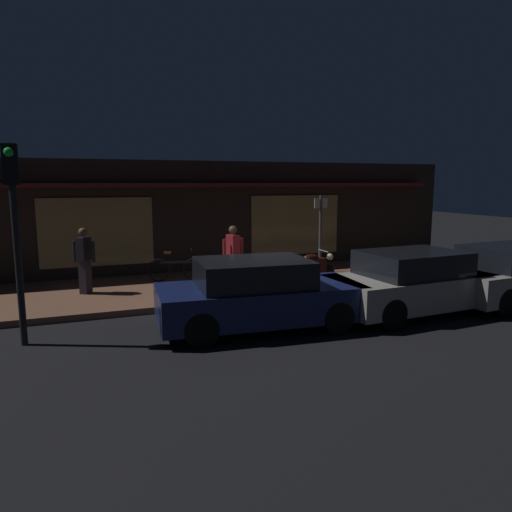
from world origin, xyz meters
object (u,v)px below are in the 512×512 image
at_px(motorcycle, 307,268).
at_px(traffic_light_pole, 14,209).
at_px(person_bystander, 233,256).
at_px(sign_post, 320,229).
at_px(parked_car_near, 258,294).
at_px(bicycle_parked, 177,269).
at_px(parked_car_far, 415,282).
at_px(person_photographer, 84,259).

relative_size(motorcycle, traffic_light_pole, 0.47).
bearing_deg(person_bystander, sign_post, 20.74).
bearing_deg(traffic_light_pole, person_bystander, 26.85).
distance_m(motorcycle, parked_car_near, 3.46).
relative_size(sign_post, parked_car_near, 0.57).
distance_m(bicycle_parked, parked_car_far, 6.46).
xyz_separation_m(parked_car_near, parked_car_far, (3.72, -0.20, 0.00)).
bearing_deg(person_bystander, parked_car_far, -44.54).
relative_size(bicycle_parked, parked_car_far, 0.39).
distance_m(parked_car_near, parked_car_far, 3.73).
height_order(parked_car_near, parked_car_far, same).
relative_size(traffic_light_pole, parked_car_far, 0.86).
bearing_deg(parked_car_far, person_bystander, 135.46).
height_order(person_photographer, sign_post, sign_post).
bearing_deg(bicycle_parked, motorcycle, -31.33).
height_order(bicycle_parked, sign_post, sign_post).
relative_size(person_photographer, traffic_light_pole, 0.46).
relative_size(parked_car_near, parked_car_far, 1.01).
relative_size(person_bystander, parked_car_far, 0.40).
relative_size(person_bystander, traffic_light_pole, 0.46).
distance_m(sign_post, parked_car_near, 5.70).
bearing_deg(motorcycle, traffic_light_pole, -163.98).
xyz_separation_m(motorcycle, bicycle_parked, (-3.15, 1.92, -0.14)).
bearing_deg(person_bystander, bicycle_parked, 130.94).
bearing_deg(traffic_light_pole, person_photographer, 70.55).
bearing_deg(person_photographer, traffic_light_pole, -109.45).
bearing_deg(person_photographer, bicycle_parked, 14.42).
bearing_deg(parked_car_near, bicycle_parked, 99.89).
height_order(person_photographer, person_bystander, same).
bearing_deg(person_photographer, person_bystander, -12.06).
height_order(person_bystander, parked_car_near, person_bystander).
xyz_separation_m(bicycle_parked, person_photographer, (-2.45, -0.63, 0.52)).
relative_size(motorcycle, parked_car_near, 0.40).
bearing_deg(bicycle_parked, person_bystander, -49.06).
bearing_deg(parked_car_far, parked_car_near, 176.90).
bearing_deg(parked_car_near, motorcycle, 46.51).
xyz_separation_m(motorcycle, parked_car_near, (-2.38, -2.51, 0.06)).
distance_m(motorcycle, bicycle_parked, 3.69).
height_order(sign_post, parked_car_far, sign_post).
bearing_deg(parked_car_near, traffic_light_pole, 172.49).
xyz_separation_m(bicycle_parked, person_bystander, (1.23, -1.42, 0.52)).
xyz_separation_m(bicycle_parked, traffic_light_pole, (-3.59, -3.86, 1.97)).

